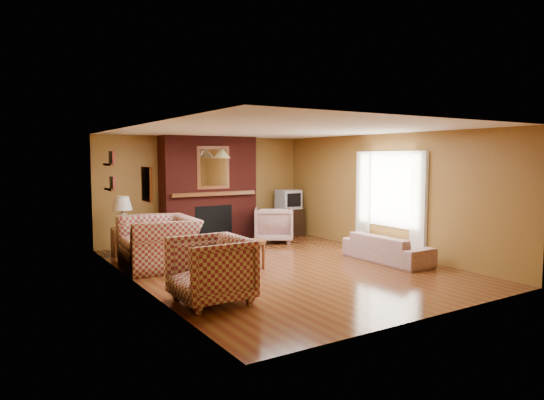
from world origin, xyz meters
TOP-DOWN VIEW (x-y plane):
  - floor at (0.00, 0.00)m, footprint 6.50×6.50m
  - ceiling at (0.00, 0.00)m, footprint 6.50×6.50m
  - wall_back at (0.00, 3.25)m, footprint 6.50×0.00m
  - wall_front at (0.00, -3.25)m, footprint 6.50×0.00m
  - wall_left at (-2.50, 0.00)m, footprint 0.00×6.50m
  - wall_right at (2.50, 0.00)m, footprint 0.00×6.50m
  - fireplace at (0.00, 2.98)m, footprint 2.20×0.82m
  - window_right at (2.45, -0.20)m, footprint 0.10×1.85m
  - bookshelf at (-2.44, 1.90)m, footprint 0.09×0.55m
  - botanical_print at (-2.47, -0.30)m, footprint 0.05×0.40m
  - pendant_light at (0.00, 2.30)m, footprint 0.36×0.36m
  - plaid_loveseat at (-1.85, 1.06)m, footprint 1.27×1.44m
  - plaid_armchair at (-1.95, -1.29)m, footprint 0.98×0.95m
  - floral_sofa at (1.90, -0.71)m, footprint 0.71×1.74m
  - floral_armchair at (1.23, 2.18)m, footprint 1.18×1.19m
  - coffee_table at (-0.64, 0.15)m, footprint 0.83×0.51m
  - side_table at (-2.10, 2.45)m, footprint 0.42×0.42m
  - table_lamp at (-2.10, 2.45)m, footprint 0.38×0.38m
  - tv_stand at (2.05, 2.80)m, footprint 0.64×0.59m
  - crt_tv at (2.05, 2.79)m, footprint 0.50×0.51m

SIDE VIEW (x-z plane):
  - floor at x=0.00m, z-range 0.00..0.00m
  - floral_sofa at x=1.90m, z-range 0.00..0.51m
  - side_table at x=-2.10m, z-range 0.00..0.54m
  - tv_stand at x=2.05m, z-range 0.00..0.66m
  - floral_armchair at x=1.23m, z-range 0.00..0.79m
  - coffee_table at x=-0.64m, z-range 0.17..0.68m
  - plaid_loveseat at x=-1.85m, z-range 0.00..0.89m
  - plaid_armchair at x=-1.95m, z-range 0.00..0.89m
  - table_lamp at x=-2.10m, z-range 0.58..1.21m
  - crt_tv at x=2.05m, z-range 0.66..1.13m
  - window_right at x=2.45m, z-range 0.13..2.13m
  - fireplace at x=0.00m, z-range -0.02..2.38m
  - wall_back at x=0.00m, z-range -2.05..4.45m
  - wall_front at x=0.00m, z-range -2.05..4.45m
  - wall_left at x=-2.50m, z-range -2.05..4.45m
  - wall_right at x=2.50m, z-range -2.05..4.45m
  - botanical_print at x=-2.47m, z-range 1.30..1.80m
  - bookshelf at x=-2.44m, z-range 1.31..2.02m
  - pendant_light at x=0.00m, z-range 1.76..2.24m
  - ceiling at x=0.00m, z-range 2.40..2.40m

